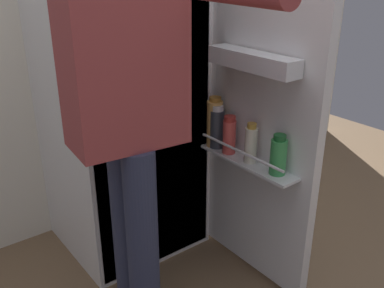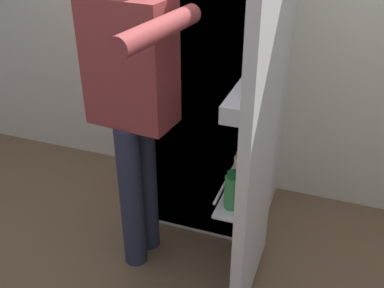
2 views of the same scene
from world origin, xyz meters
name	(u,v)px [view 1 (image 1 of 2)]	position (x,y,z in m)	size (l,w,h in m)	color
refrigerator	(129,87)	(0.03, 0.51, 0.85)	(0.69, 1.22, 1.70)	white
person	(129,100)	(-0.26, -0.01, 0.96)	(0.52, 0.72, 1.62)	#2D334C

